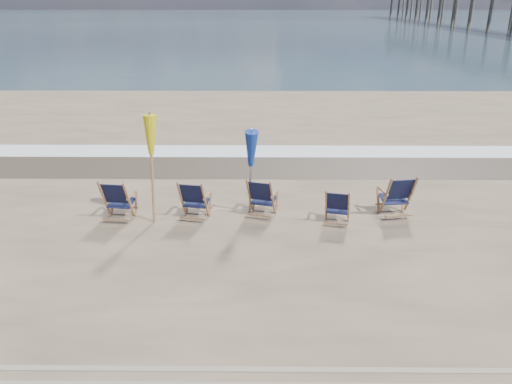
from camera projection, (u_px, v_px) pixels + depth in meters
ocean at (260, 19)px, 128.22m from camera, size 400.00×400.00×0.00m
surf_foam at (258, 151)px, 16.59m from camera, size 200.00×1.40×0.01m
wet_sand_strip at (257, 165)px, 15.19m from camera, size 200.00×2.60×0.00m
beach_chair_0 at (129, 201)px, 11.13m from camera, size 0.74×0.82×1.03m
beach_chair_1 at (205, 201)px, 11.17m from camera, size 0.76×0.82×0.99m
beach_chair_2 at (272, 199)px, 11.30m from camera, size 0.81×0.86×0.98m
beach_chair_3 at (348, 208)px, 10.94m from camera, size 0.69×0.75×0.88m
beach_chair_4 at (411, 196)px, 11.37m from camera, size 0.79×0.87×1.07m
umbrella_yellow at (150, 141)px, 10.67m from camera, size 0.30×0.30×2.42m
umbrella_blue at (250, 150)px, 11.10m from camera, size 0.30×0.30×2.11m
fishing_pier at (510, 0)px, 75.87m from camera, size 4.40×140.00×9.30m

